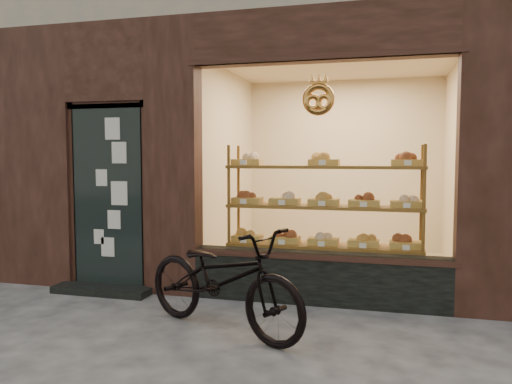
# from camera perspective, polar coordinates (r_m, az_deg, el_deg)

# --- Properties ---
(display_shelf) EXTENTS (2.20, 0.45, 1.70)m
(display_shelf) POSITION_cam_1_polar(r_m,az_deg,el_deg) (5.74, 7.73, -3.24)
(display_shelf) COLOR #563412
(display_shelf) RESTS_ON ground
(bicycle) EXTENTS (1.92, 1.33, 0.95)m
(bicycle) POSITION_cam_1_polar(r_m,az_deg,el_deg) (4.53, -3.88, -9.89)
(bicycle) COLOR black
(bicycle) RESTS_ON ground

